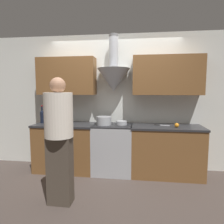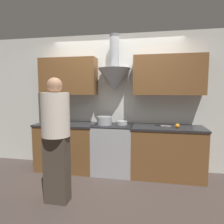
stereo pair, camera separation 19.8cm
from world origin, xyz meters
name	(u,v)px [view 2 (the right image)]	position (x,y,z in m)	size (l,w,h in m)	color
ground_plane	(110,179)	(0.00, 0.00, 0.00)	(12.00, 12.00, 0.00)	#423833
wall_back	(117,93)	(0.02, 0.57, 1.47)	(8.40, 0.61, 2.60)	silver
counter_left	(67,146)	(-0.91, 0.31, 0.45)	(1.13, 0.62, 0.90)	brown
counter_right	(167,152)	(0.98, 0.31, 0.45)	(1.26, 0.62, 0.90)	brown
stove_range	(113,148)	(0.00, 0.31, 0.45)	(0.71, 0.60, 0.90)	#A8AAAF
wine_bottle_0	(45,115)	(-1.39, 0.35, 1.04)	(0.08, 0.08, 0.35)	black
wine_bottle_1	(49,115)	(-1.29, 0.35, 1.04)	(0.07, 0.07, 0.34)	black
wine_bottle_2	(54,116)	(-1.19, 0.34, 1.02)	(0.07, 0.07, 0.32)	black
wine_bottle_3	(57,116)	(-1.11, 0.32, 1.03)	(0.07, 0.07, 0.35)	black
wine_bottle_4	(62,116)	(-1.02, 0.33, 1.04)	(0.07, 0.07, 0.34)	black
stock_pot	(104,121)	(-0.16, 0.30, 0.98)	(0.27, 0.27, 0.15)	#A8AAAF
mixing_bowl	(122,123)	(0.16, 0.35, 0.93)	(0.20, 0.20, 0.07)	#A8AAAF
orange_fruit	(177,126)	(1.12, 0.21, 0.94)	(0.08, 0.08, 0.08)	orange
chefs_knife	(163,126)	(0.90, 0.37, 0.90)	(0.28, 0.09, 0.01)	silver
person_foreground_left	(56,135)	(-0.57, -0.81, 0.93)	(0.37, 0.37, 1.70)	#473D33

